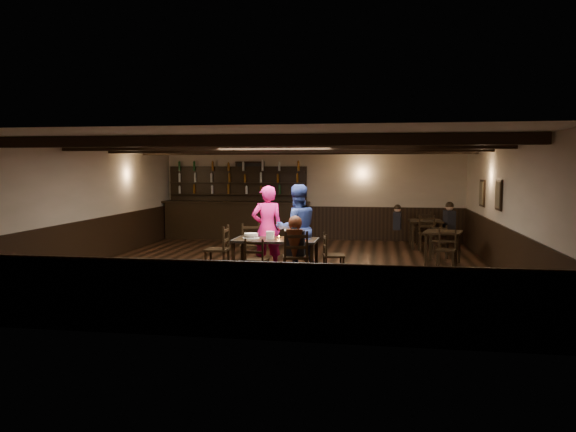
# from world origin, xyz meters

# --- Properties ---
(ground) EXTENTS (10.00, 10.00, 0.00)m
(ground) POSITION_xyz_m (0.00, 0.00, 0.00)
(ground) COLOR black
(ground) RESTS_ON ground
(room_shell) EXTENTS (9.02, 10.02, 2.71)m
(room_shell) POSITION_xyz_m (0.01, 0.04, 1.75)
(room_shell) COLOR beige
(room_shell) RESTS_ON ground
(dining_table) EXTENTS (1.69, 0.87, 0.75)m
(dining_table) POSITION_xyz_m (-0.03, -0.87, 0.68)
(dining_table) COLOR black
(dining_table) RESTS_ON ground
(chair_near_left) EXTENTS (0.44, 0.42, 0.85)m
(chair_near_left) POSITION_xyz_m (-0.29, -1.55, 0.49)
(chair_near_left) COLOR black
(chair_near_left) RESTS_ON ground
(chair_near_right) EXTENTS (0.56, 0.54, 1.01)m
(chair_near_right) POSITION_xyz_m (0.47, -1.57, 0.59)
(chair_near_right) COLOR black
(chair_near_right) RESTS_ON ground
(chair_end_left) EXTENTS (0.45, 0.47, 0.99)m
(chair_end_left) POSITION_xyz_m (-1.18, -0.79, 0.58)
(chair_end_left) COLOR black
(chair_end_left) RESTS_ON ground
(chair_end_right) EXTENTS (0.47, 0.49, 0.89)m
(chair_end_right) POSITION_xyz_m (1.05, -0.85, 0.52)
(chair_end_right) COLOR black
(chair_end_right) RESTS_ON ground
(chair_far_pushed) EXTENTS (0.48, 0.46, 0.93)m
(chair_far_pushed) POSITION_xyz_m (-0.81, 0.29, 0.54)
(chair_far_pushed) COLOR black
(chair_far_pushed) RESTS_ON ground
(woman_pink) EXTENTS (0.76, 0.63, 1.79)m
(woman_pink) POSITION_xyz_m (-0.32, -0.29, 0.90)
(woman_pink) COLOR #FF22A6
(woman_pink) RESTS_ON ground
(man_blue) EXTENTS (1.09, 0.99, 1.83)m
(man_blue) POSITION_xyz_m (0.32, -0.37, 0.91)
(man_blue) COLOR navy
(man_blue) RESTS_ON ground
(seated_person) EXTENTS (0.35, 0.52, 0.84)m
(seated_person) POSITION_xyz_m (0.46, -1.51, 0.84)
(seated_person) COLOR black
(seated_person) RESTS_ON ground
(cake) EXTENTS (0.34, 0.34, 0.11)m
(cake) POSITION_xyz_m (-0.54, -0.85, 0.80)
(cake) COLOR white
(cake) RESTS_ON dining_table
(plate_stack_a) EXTENTS (0.17, 0.17, 0.16)m
(plate_stack_a) POSITION_xyz_m (-0.14, -0.89, 0.83)
(plate_stack_a) COLOR white
(plate_stack_a) RESTS_ON dining_table
(plate_stack_b) EXTENTS (0.17, 0.17, 0.20)m
(plate_stack_b) POSITION_xyz_m (0.22, -0.86, 0.85)
(plate_stack_b) COLOR white
(plate_stack_b) RESTS_ON dining_table
(tea_light) EXTENTS (0.04, 0.04, 0.06)m
(tea_light) POSITION_xyz_m (0.01, -0.73, 0.78)
(tea_light) COLOR #A5A8AD
(tea_light) RESTS_ON dining_table
(salt_shaker) EXTENTS (0.04, 0.04, 0.10)m
(salt_shaker) POSITION_xyz_m (0.35, -0.94, 0.80)
(salt_shaker) COLOR silver
(salt_shaker) RESTS_ON dining_table
(pepper_shaker) EXTENTS (0.03, 0.03, 0.08)m
(pepper_shaker) POSITION_xyz_m (0.41, -0.96, 0.79)
(pepper_shaker) COLOR #A5A8AD
(pepper_shaker) RESTS_ON dining_table
(drink_glass) EXTENTS (0.06, 0.06, 0.10)m
(drink_glass) POSITION_xyz_m (0.21, -0.73, 0.80)
(drink_glass) COLOR silver
(drink_glass) RESTS_ON dining_table
(menu_red) EXTENTS (0.34, 0.24, 0.00)m
(menu_red) POSITION_xyz_m (0.42, -0.95, 0.75)
(menu_red) COLOR maroon
(menu_red) RESTS_ON dining_table
(menu_blue) EXTENTS (0.39, 0.32, 0.00)m
(menu_blue) POSITION_xyz_m (0.48, -0.79, 0.75)
(menu_blue) COLOR #0E1D48
(menu_blue) RESTS_ON dining_table
(bar_counter) EXTENTS (4.47, 0.70, 2.20)m
(bar_counter) POSITION_xyz_m (-2.28, 4.72, 0.73)
(bar_counter) COLOR black
(bar_counter) RESTS_ON ground
(back_table_a) EXTENTS (0.95, 0.95, 0.75)m
(back_table_a) POSITION_xyz_m (3.42, 1.08, 0.65)
(back_table_a) COLOR black
(back_table_a) RESTS_ON ground
(back_table_b) EXTENTS (0.90, 0.90, 0.75)m
(back_table_b) POSITION_xyz_m (3.24, 3.66, 0.65)
(back_table_b) COLOR black
(back_table_b) RESTS_ON ground
(bg_patron_left) EXTENTS (0.24, 0.36, 0.69)m
(bg_patron_left) POSITION_xyz_m (2.50, 3.82, 0.81)
(bg_patron_left) COLOR black
(bg_patron_left) RESTS_ON ground
(bg_patron_right) EXTENTS (0.31, 0.42, 0.78)m
(bg_patron_right) POSITION_xyz_m (3.88, 3.79, 0.86)
(bg_patron_right) COLOR black
(bg_patron_right) RESTS_ON ground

